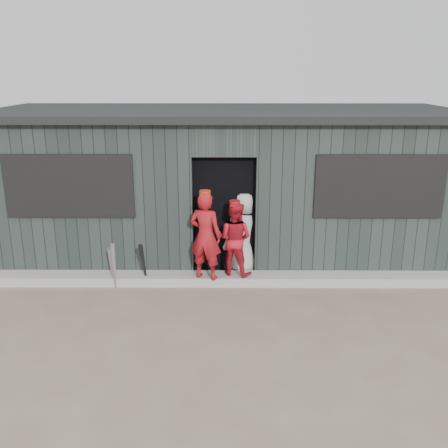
{
  "coord_description": "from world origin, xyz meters",
  "views": [
    {
      "loc": [
        0.04,
        -5.55,
        3.25
      ],
      "look_at": [
        0.0,
        1.8,
        1.0
      ],
      "focal_mm": 40.0,
      "sensor_mm": 36.0,
      "label": 1
    }
  ],
  "objects_px": {
    "bat_left": "(114,266)",
    "bat_right": "(144,264)",
    "player_grey_back": "(244,233)",
    "dugout": "(225,182)",
    "player_red_left": "(205,236)",
    "player_red_right": "(235,239)",
    "bat_mid": "(112,268)"
  },
  "relations": [
    {
      "from": "player_grey_back",
      "to": "dugout",
      "type": "height_order",
      "value": "dugout"
    },
    {
      "from": "bat_mid",
      "to": "player_red_right",
      "type": "height_order",
      "value": "player_red_right"
    },
    {
      "from": "bat_mid",
      "to": "dugout",
      "type": "relative_size",
      "value": 0.08
    },
    {
      "from": "bat_left",
      "to": "bat_right",
      "type": "xyz_separation_m",
      "value": [
        0.43,
        0.13,
        -0.02
      ]
    },
    {
      "from": "dugout",
      "to": "bat_left",
      "type": "bearing_deg",
      "value": -130.94
    },
    {
      "from": "player_red_right",
      "to": "player_grey_back",
      "type": "bearing_deg",
      "value": -89.6
    },
    {
      "from": "bat_right",
      "to": "dugout",
      "type": "relative_size",
      "value": 0.09
    },
    {
      "from": "bat_left",
      "to": "player_grey_back",
      "type": "height_order",
      "value": "player_grey_back"
    },
    {
      "from": "player_red_right",
      "to": "dugout",
      "type": "height_order",
      "value": "dugout"
    },
    {
      "from": "player_red_left",
      "to": "dugout",
      "type": "relative_size",
      "value": 0.17
    },
    {
      "from": "bat_right",
      "to": "player_red_right",
      "type": "height_order",
      "value": "player_red_right"
    },
    {
      "from": "bat_mid",
      "to": "player_grey_back",
      "type": "height_order",
      "value": "player_grey_back"
    },
    {
      "from": "bat_left",
      "to": "player_grey_back",
      "type": "distance_m",
      "value": 2.14
    },
    {
      "from": "bat_left",
      "to": "player_grey_back",
      "type": "xyz_separation_m",
      "value": [
        2.01,
        0.68,
        0.32
      ]
    },
    {
      "from": "bat_right",
      "to": "player_red_right",
      "type": "relative_size",
      "value": 0.66
    },
    {
      "from": "bat_left",
      "to": "bat_right",
      "type": "distance_m",
      "value": 0.45
    },
    {
      "from": "bat_left",
      "to": "player_red_left",
      "type": "height_order",
      "value": "player_red_left"
    },
    {
      "from": "bat_right",
      "to": "player_grey_back",
      "type": "relative_size",
      "value": 0.55
    },
    {
      "from": "bat_mid",
      "to": "bat_right",
      "type": "xyz_separation_m",
      "value": [
        0.48,
        0.08,
        0.02
      ]
    },
    {
      "from": "bat_mid",
      "to": "dugout",
      "type": "xyz_separation_m",
      "value": [
        1.73,
        1.89,
        0.94
      ]
    },
    {
      "from": "bat_left",
      "to": "player_red_right",
      "type": "distance_m",
      "value": 1.91
    },
    {
      "from": "bat_mid",
      "to": "dugout",
      "type": "bearing_deg",
      "value": 47.52
    },
    {
      "from": "player_red_left",
      "to": "dugout",
      "type": "xyz_separation_m",
      "value": [
        0.28,
        1.81,
        0.45
      ]
    },
    {
      "from": "bat_left",
      "to": "bat_right",
      "type": "height_order",
      "value": "bat_left"
    },
    {
      "from": "bat_left",
      "to": "player_red_right",
      "type": "bearing_deg",
      "value": 9.47
    },
    {
      "from": "bat_right",
      "to": "bat_mid",
      "type": "bearing_deg",
      "value": -170.45
    },
    {
      "from": "bat_right",
      "to": "player_red_left",
      "type": "bearing_deg",
      "value": 0.08
    },
    {
      "from": "bat_left",
      "to": "dugout",
      "type": "height_order",
      "value": "dugout"
    },
    {
      "from": "player_grey_back",
      "to": "dugout",
      "type": "bearing_deg",
      "value": -103.84
    },
    {
      "from": "player_grey_back",
      "to": "player_red_left",
      "type": "bearing_deg",
      "value": 13.88
    },
    {
      "from": "player_red_left",
      "to": "player_grey_back",
      "type": "relative_size",
      "value": 0.97
    },
    {
      "from": "bat_right",
      "to": "player_red_left",
      "type": "distance_m",
      "value": 1.08
    }
  ]
}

